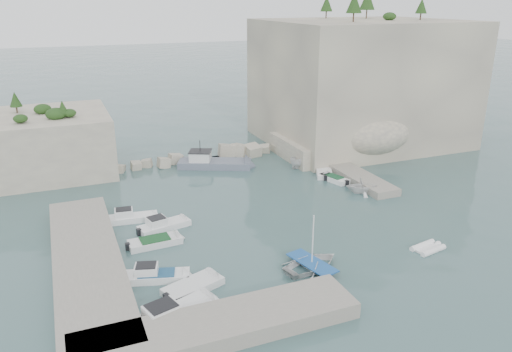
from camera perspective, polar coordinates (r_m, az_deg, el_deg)
name	(u,v)px	position (r m, az deg, el deg)	size (l,w,h in m)	color
ground	(281,227)	(46.02, 2.84, -5.85)	(400.00, 400.00, 0.00)	#416262
cliff_east	(360,82)	(73.87, 11.80, 10.45)	(26.00, 22.00, 17.00)	beige
cliff_terrace	(313,148)	(66.16, 6.51, 3.25)	(8.00, 10.00, 2.50)	beige
outcrop_west	(40,144)	(64.66, -23.47, 3.40)	(16.00, 14.00, 7.00)	beige
quay_west	(87,262)	(41.30, -18.72, -9.27)	(5.00, 24.00, 1.10)	#9E9689
quay_south	(220,326)	(32.53, -4.14, -16.69)	(18.00, 4.00, 1.10)	#9E9689
ledge_east	(348,172)	(60.13, 10.52, 0.49)	(3.00, 16.00, 0.80)	#9E9689
breakwater	(202,155)	(64.74, -6.20, 2.38)	(28.00, 3.00, 1.40)	beige
motorboat_a	(132,221)	(48.63, -13.94, -4.99)	(5.19, 1.54, 1.40)	white
motorboat_b	(164,229)	(46.45, -10.42, -5.92)	(5.17, 1.69, 1.40)	white
motorboat_c	(155,245)	(43.71, -11.44, -7.71)	(4.88, 1.78, 0.70)	silver
motorboat_d	(157,280)	(38.68, -11.24, -11.56)	(5.31, 1.58, 1.40)	white
motorboat_e	(193,290)	(37.11, -7.19, -12.76)	(4.80, 1.96, 0.70)	silver
motorboat_f	(175,317)	(34.55, -9.28, -15.61)	(6.65, 1.98, 1.40)	white
rowboat	(312,268)	(39.66, 6.38, -10.43)	(3.47, 4.86, 1.01)	silver
inflatable_dinghy	(428,250)	(44.41, 19.01, -7.99)	(2.94, 1.42, 0.44)	white
tender_east_a	(362,193)	(55.01, 11.97, -1.89)	(2.99, 3.46, 1.82)	white
tender_east_b	(334,181)	(57.89, 8.93, -0.59)	(4.01, 1.37, 0.70)	white
tender_east_c	(324,173)	(60.32, 7.74, 0.31)	(5.53, 1.79, 0.70)	white
tender_east_d	(307,167)	(62.19, 5.85, 0.99)	(1.77, 4.71, 1.82)	silver
work_boat	(215,167)	(62.21, -4.71, 1.03)	(9.79, 2.89, 2.20)	slate
rowboat_mast	(313,238)	(38.43, 6.53, -7.07)	(0.10, 0.10, 4.20)	white
vegetation	(327,13)	(71.48, 8.06, 17.98)	(53.48, 13.88, 13.40)	#1E4219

